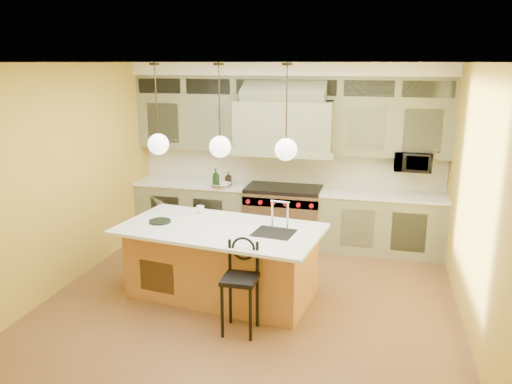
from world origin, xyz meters
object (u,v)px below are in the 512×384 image
(kitchen_island, at_px, (223,260))
(counter_stool, at_px, (241,281))
(range, at_px, (283,215))
(microwave, at_px, (413,161))

(kitchen_island, bearing_deg, counter_stool, -52.61)
(range, xyz_separation_m, counter_stool, (0.07, -2.82, 0.11))
(range, bearing_deg, microwave, 3.12)
(range, distance_m, counter_stool, 2.83)
(counter_stool, height_order, microwave, microwave)
(counter_stool, xyz_separation_m, microwave, (1.88, 2.93, 0.85))
(kitchen_island, bearing_deg, microwave, 49.60)
(range, xyz_separation_m, microwave, (1.95, 0.11, 0.96))
(kitchen_island, bearing_deg, range, 86.38)
(kitchen_island, xyz_separation_m, counter_stool, (0.47, -0.81, 0.13))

